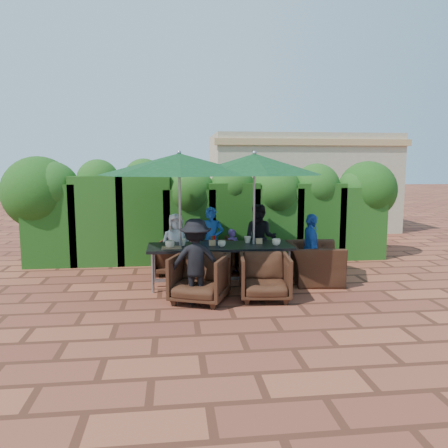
{
  "coord_description": "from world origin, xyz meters",
  "views": [
    {
      "loc": [
        -0.86,
        -7.66,
        2.21
      ],
      "look_at": [
        0.09,
        0.4,
        1.1
      ],
      "focal_mm": 35.0,
      "sensor_mm": 36.0,
      "label": 1
    }
  ],
  "objects": [
    {
      "name": "child_left",
      "position": [
        -0.44,
        1.09,
        0.42
      ],
      "size": [
        0.37,
        0.34,
        0.85
      ],
      "primitive_type": "imported",
      "rotation": [
        0.0,
        0.0,
        -0.36
      ],
      "color": "#F15574",
      "rests_on": "ground"
    },
    {
      "name": "umbrella_right",
      "position": [
        0.62,
        0.21,
        2.21
      ],
      "size": [
        2.54,
        2.54,
        2.46
      ],
      "color": "gray",
      "rests_on": "ground"
    },
    {
      "name": "pedestrian_b",
      "position": [
        2.71,
        4.33,
        0.81
      ],
      "size": [
        0.84,
        0.58,
        1.61
      ],
      "primitive_type": "imported",
      "rotation": [
        0.0,
        0.0,
        3.0
      ],
      "color": "#F15574",
      "rests_on": "ground"
    },
    {
      "name": "umbrella_left",
      "position": [
        -0.74,
        0.12,
        2.21
      ],
      "size": [
        2.85,
        2.85,
        2.46
      ],
      "color": "gray",
      "rests_on": "ground"
    },
    {
      "name": "ketchup_bottle",
      "position": [
        -0.12,
        0.19,
        0.83
      ],
      "size": [
        0.04,
        0.04,
        0.17
      ],
      "primitive_type": "cylinder",
      "color": "#B20C0A",
      "rests_on": "dining_table"
    },
    {
      "name": "hedge_wall",
      "position": [
        -0.19,
        2.32,
        1.29
      ],
      "size": [
        9.1,
        1.6,
        2.4
      ],
      "color": "#16340E",
      "rests_on": "ground"
    },
    {
      "name": "dining_table",
      "position": [
        -0.02,
        0.13,
        0.68
      ],
      "size": [
        2.62,
        0.9,
        0.75
      ],
      "color": "black",
      "rests_on": "ground"
    },
    {
      "name": "cup_c",
      "position": [
        -0.0,
        -0.03,
        0.81
      ],
      "size": [
        0.15,
        0.15,
        0.12
      ],
      "primitive_type": "imported",
      "color": "beige",
      "rests_on": "dining_table"
    },
    {
      "name": "building",
      "position": [
        3.5,
        6.99,
        1.61
      ],
      "size": [
        6.2,
        3.08,
        3.2
      ],
      "color": "#C1B38F",
      "rests_on": "ground"
    },
    {
      "name": "adult_end_right",
      "position": [
        1.71,
        0.18,
        0.65
      ],
      "size": [
        0.52,
        0.82,
        1.3
      ],
      "primitive_type": "imported",
      "rotation": [
        0.0,
        0.0,
        1.38
      ],
      "color": "#1F54AD",
      "rests_on": "ground"
    },
    {
      "name": "chair_far_mid",
      "position": [
        -0.05,
        1.2,
        0.39
      ],
      "size": [
        0.83,
        0.79,
        0.79
      ],
      "primitive_type": "imported",
      "rotation": [
        0.0,
        0.0,
        3.24
      ],
      "color": "black",
      "rests_on": "ground"
    },
    {
      "name": "chair_near_right",
      "position": [
        0.62,
        -0.79,
        0.41
      ],
      "size": [
        0.88,
        0.84,
        0.83
      ],
      "primitive_type": "imported",
      "rotation": [
        0.0,
        0.0,
        -0.11
      ],
      "color": "black",
      "rests_on": "ground"
    },
    {
      "name": "cup_b",
      "position": [
        -0.69,
        0.19,
        0.81
      ],
      "size": [
        0.13,
        0.13,
        0.13
      ],
      "primitive_type": "imported",
      "color": "beige",
      "rests_on": "dining_table"
    },
    {
      "name": "adult_far_mid",
      "position": [
        -0.09,
        1.05,
        0.68
      ],
      "size": [
        0.56,
        0.49,
        1.36
      ],
      "primitive_type": "imported",
      "rotation": [
        0.0,
        0.0,
        -0.21
      ],
      "color": "#1F54AD",
      "rests_on": "ground"
    },
    {
      "name": "number_block_left",
      "position": [
        -0.16,
        0.12,
        0.8
      ],
      "size": [
        0.12,
        0.06,
        0.1
      ],
      "primitive_type": "cube",
      "color": "tan",
      "rests_on": "dining_table"
    },
    {
      "name": "ground",
      "position": [
        0.0,
        0.0,
        0.0
      ],
      "size": [
        80.0,
        80.0,
        0.0
      ],
      "primitive_type": "plane",
      "color": "brown",
      "rests_on": "ground"
    },
    {
      "name": "pedestrian_c",
      "position": [
        3.22,
        4.36,
        0.88
      ],
      "size": [
        1.18,
        1.15,
        1.76
      ],
      "primitive_type": "imported",
      "rotation": [
        0.0,
        0.0,
        2.39
      ],
      "color": "#92929A",
      "rests_on": "ground"
    },
    {
      "name": "cup_e",
      "position": [
        1.0,
        -0.01,
        0.81
      ],
      "size": [
        0.16,
        0.16,
        0.13
      ],
      "primitive_type": "imported",
      "color": "beige",
      "rests_on": "dining_table"
    },
    {
      "name": "pedestrian_a",
      "position": [
        1.39,
        4.19,
        0.85
      ],
      "size": [
        1.55,
        1.49,
        1.7
      ],
      "primitive_type": "imported",
      "rotation": [
        0.0,
        0.0,
        2.4
      ],
      "color": "#23822D",
      "rests_on": "ground"
    },
    {
      "name": "adult_near_left",
      "position": [
        -0.52,
        -0.84,
        0.68
      ],
      "size": [
        0.88,
        0.41,
        1.37
      ],
      "primitive_type": "imported",
      "rotation": [
        0.0,
        0.0,
        3.15
      ],
      "color": "black",
      "rests_on": "ground"
    },
    {
      "name": "adult_far_right",
      "position": [
        0.91,
        1.05,
        0.7
      ],
      "size": [
        0.78,
        0.62,
        1.41
      ],
      "primitive_type": "imported",
      "rotation": [
        0.0,
        0.0,
        -0.35
      ],
      "color": "black",
      "rests_on": "ground"
    },
    {
      "name": "sauce_bottle",
      "position": [
        -0.16,
        0.15,
        0.83
      ],
      "size": [
        0.04,
        0.04,
        0.17
      ],
      "primitive_type": "cylinder",
      "color": "#4C230C",
      "rests_on": "dining_table"
    },
    {
      "name": "serving_tray",
      "position": [
        -0.9,
        -0.03,
        0.76
      ],
      "size": [
        0.35,
        0.25,
        0.02
      ],
      "primitive_type": "cube",
      "color": "#A0714D",
      "rests_on": "dining_table"
    },
    {
      "name": "child_right",
      "position": [
        0.36,
        1.13,
        0.45
      ],
      "size": [
        0.4,
        0.37,
        0.9
      ],
      "primitive_type": "imported",
      "rotation": [
        0.0,
        0.0,
        0.41
      ],
      "color": "#7E50AE",
      "rests_on": "ground"
    },
    {
      "name": "cup_a",
      "position": [
        -0.92,
        -0.03,
        0.82
      ],
      "size": [
        0.17,
        0.17,
        0.14
      ],
      "primitive_type": "imported",
      "color": "beige",
      "rests_on": "dining_table"
    },
    {
      "name": "cup_d",
      "position": [
        0.52,
        0.31,
        0.81
      ],
      "size": [
        0.13,
        0.13,
        0.13
      ],
      "primitive_type": "imported",
      "color": "beige",
      "rests_on": "dining_table"
    },
    {
      "name": "chair_end_right",
      "position": [
        1.78,
        0.17,
        0.49
      ],
      "size": [
        0.87,
        1.21,
        0.98
      ],
      "primitive_type": "imported",
      "rotation": [
        0.0,
        0.0,
        1.44
      ],
      "color": "black",
      "rests_on": "ground"
    },
    {
      "name": "chair_near_left",
      "position": [
        -0.45,
        -0.79,
        0.43
      ],
      "size": [
        1.07,
        1.04,
        0.86
      ],
      "primitive_type": "imported",
      "rotation": [
        0.0,
        0.0,
        -0.38
      ],
      "color": "black",
      "rests_on": "ground"
    },
    {
      "name": "chair_far_left",
      "position": [
        -0.84,
        1.06,
        0.37
      ],
      "size": [
        0.86,
        0.83,
        0.73
      ],
      "primitive_type": "imported",
      "rotation": [
        0.0,
        0.0,
        2.89
      ],
      "color": "black",
      "rests_on": "ground"
    },
    {
      "name": "chair_far_right",
      "position": [
        0.75,
        1.13,
        0.36
      ],
      "size": [
        0.76,
        0.72,
        0.73
      ],
      "primitive_type": "imported",
      "rotation": [
        0.0,
        0.0,
        3.22
      ],
      "color": "black",
      "rests_on": "ground"
    },
    {
      "name": "adult_far_left",
      "position": [
        -0.81,
        1.05,
        0.62
      ],
      "size": [
        0.65,
        0.43,
        1.24
      ],
      "primitive_type": "imported",
      "rotation": [
        0.0,
        0.0,
        0.11
      ],
      "color": "silver",
      "rests_on": "ground"
    },
    {
      "name": "number_block_right",
      "position": [
        0.72,
        0.21,
        0.8
      ],
      "size": [
        0.12,
        0.06,
        0.1
      ],
      "primitive_type": "cube",
      "color": "tan",
      "rests_on": "dining_table"
    }
  ]
}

